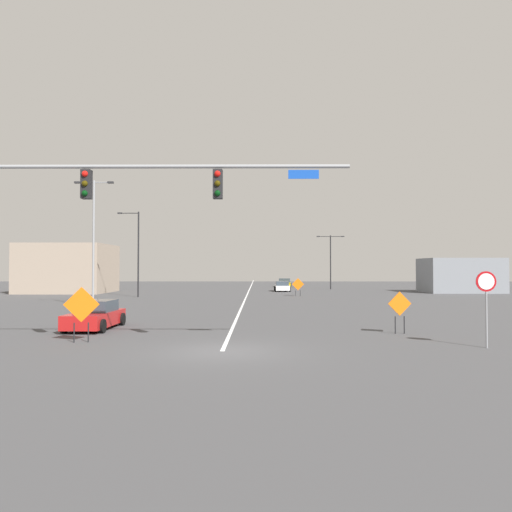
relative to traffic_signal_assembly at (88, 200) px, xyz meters
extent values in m
plane|color=#444447|center=(4.85, 0.01, -5.41)|extent=(183.07, 183.07, 0.00)
cube|color=white|center=(4.85, 50.86, -5.41)|extent=(0.16, 101.70, 0.01)
cylinder|color=gray|center=(2.31, 0.01, 1.22)|extent=(14.23, 0.14, 0.14)
cube|color=black|center=(-0.06, 0.01, 0.57)|extent=(0.34, 0.32, 1.05)
sphere|color=red|center=(-0.06, -0.16, 0.92)|extent=(0.22, 0.22, 0.22)
sphere|color=#3C3106|center=(-0.06, -0.16, 0.57)|extent=(0.22, 0.22, 0.22)
sphere|color=black|center=(-0.06, -0.16, 0.22)|extent=(0.22, 0.22, 0.22)
cube|color=black|center=(4.68, 0.01, 0.57)|extent=(0.34, 0.32, 1.05)
sphere|color=red|center=(4.68, -0.16, 0.92)|extent=(0.22, 0.22, 0.22)
sphere|color=#3C3106|center=(4.68, -0.16, 0.57)|extent=(0.22, 0.22, 0.22)
sphere|color=black|center=(4.68, -0.16, 0.22)|extent=(0.22, 0.22, 0.22)
cube|color=#1447B7|center=(7.77, 0.01, 0.93)|extent=(1.10, 0.03, 0.32)
cylinder|color=gray|center=(14.64, 0.79, -4.37)|extent=(0.07, 0.07, 2.09)
cylinder|color=#B20F14|center=(14.64, 0.79, -2.94)|extent=(0.76, 0.03, 0.76)
cylinder|color=white|center=(14.64, 0.77, -2.94)|extent=(0.61, 0.01, 0.61)
cylinder|color=gray|center=(-6.29, 18.87, -0.62)|extent=(0.16, 0.16, 9.59)
cylinder|color=gray|center=(-6.91, 18.87, 4.03)|extent=(1.25, 0.08, 0.08)
cube|color=#262628|center=(-7.54, 18.87, 4.03)|extent=(0.44, 0.24, 0.14)
cylinder|color=gray|center=(-5.66, 18.87, 4.03)|extent=(1.25, 0.08, 0.08)
cube|color=#262628|center=(-5.04, 18.87, 4.03)|extent=(0.44, 0.24, 0.14)
cylinder|color=black|center=(16.34, 51.09, -1.60)|extent=(0.16, 0.16, 7.64)
cylinder|color=black|center=(15.47, 51.09, 2.07)|extent=(1.75, 0.08, 0.08)
cube|color=#262628|center=(14.59, 51.09, 2.07)|extent=(0.44, 0.24, 0.14)
cylinder|color=black|center=(17.21, 51.09, 2.07)|extent=(1.75, 0.08, 0.08)
cube|color=#262628|center=(18.09, 51.09, 2.07)|extent=(0.44, 0.24, 0.14)
cylinder|color=black|center=(-6.30, 32.44, -1.00)|extent=(0.16, 0.16, 8.83)
cylinder|color=black|center=(-7.28, 32.44, 3.26)|extent=(1.95, 0.08, 0.08)
cube|color=#262628|center=(-8.26, 32.44, 3.26)|extent=(0.44, 0.24, 0.14)
cube|color=orange|center=(-0.95, 2.03, -3.90)|extent=(1.40, 0.24, 1.40)
cylinder|color=black|center=(-1.22, 1.99, -5.02)|extent=(0.05, 0.05, 0.79)
cylinder|color=black|center=(-0.68, 2.07, -5.02)|extent=(0.05, 0.05, 0.79)
cube|color=orange|center=(12.53, 4.64, -4.05)|extent=(1.09, 0.18, 1.09)
cylinder|color=black|center=(12.32, 4.62, -5.02)|extent=(0.05, 0.05, 0.79)
cylinder|color=black|center=(12.74, 4.67, -5.02)|extent=(0.05, 0.05, 0.79)
cube|color=orange|center=(10.34, 34.26, -4.14)|extent=(1.30, 0.07, 1.30)
cylinder|color=black|center=(10.09, 34.25, -5.11)|extent=(0.05, 0.05, 0.60)
cylinder|color=black|center=(10.59, 34.26, -5.11)|extent=(0.05, 0.05, 0.60)
cube|color=red|center=(-1.86, 6.32, -4.92)|extent=(1.82, 4.35, 0.67)
cube|color=#333D47|center=(-1.86, 6.53, -4.30)|extent=(1.61, 2.07, 0.56)
cylinder|color=black|center=(-2.76, 4.82, -5.09)|extent=(0.23, 0.64, 0.64)
cylinder|color=black|center=(-1.01, 4.79, -5.09)|extent=(0.23, 0.64, 0.64)
cylinder|color=black|center=(-2.71, 7.84, -5.09)|extent=(0.23, 0.64, 0.64)
cylinder|color=black|center=(-0.96, 7.82, -5.09)|extent=(0.23, 0.64, 0.64)
cube|color=gold|center=(10.23, 59.83, -4.96)|extent=(2.11, 4.45, 0.58)
cube|color=#333D47|center=(10.23, 59.61, -4.36)|extent=(1.84, 2.59, 0.63)
cylinder|color=black|center=(11.26, 61.32, -5.09)|extent=(0.25, 0.65, 0.64)
cylinder|color=black|center=(9.33, 61.40, -5.09)|extent=(0.25, 0.65, 0.64)
cylinder|color=black|center=(11.14, 58.26, -5.09)|extent=(0.25, 0.65, 0.64)
cylinder|color=black|center=(9.21, 58.34, -5.09)|extent=(0.25, 0.65, 0.64)
cube|color=white|center=(9.17, 45.05, -4.96)|extent=(1.78, 4.26, 0.59)
cube|color=#333D47|center=(9.17, 44.84, -4.39)|extent=(1.59, 2.16, 0.56)
cylinder|color=black|center=(10.04, 46.55, -5.09)|extent=(0.22, 0.64, 0.64)
cylinder|color=black|center=(8.28, 46.54, -5.09)|extent=(0.22, 0.64, 0.64)
cylinder|color=black|center=(10.06, 43.57, -5.09)|extent=(0.22, 0.64, 0.64)
cylinder|color=black|center=(8.30, 43.56, -5.09)|extent=(0.22, 0.64, 0.64)
cube|color=gray|center=(30.89, 42.06, -3.32)|extent=(8.85, 6.20, 4.19)
cube|color=gray|center=(-17.14, 41.53, -2.47)|extent=(9.96, 8.86, 5.88)
camera|label=1|loc=(6.15, -17.24, -2.45)|focal=33.83mm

